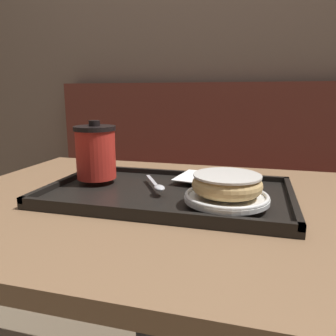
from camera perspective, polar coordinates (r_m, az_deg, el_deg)
wall_behind at (r=1.77m, az=8.74°, el=20.92°), size 8.00×0.05×2.40m
booth_bench at (r=1.64m, az=6.89°, el=-9.83°), size 1.62×0.44×1.00m
cafe_table at (r=0.77m, az=-2.82°, el=-17.07°), size 0.91×0.71×0.73m
serving_tray at (r=0.71m, az=0.00°, el=-4.48°), size 0.52×0.31×0.02m
napkin_paper at (r=0.78m, az=6.88°, el=-1.67°), size 0.15×0.14×0.00m
coffee_cup_front at (r=0.78m, az=-12.47°, el=2.75°), size 0.10×0.10×0.13m
plate_with_chocolate_donut at (r=0.62m, az=10.14°, el=-5.00°), size 0.16×0.16×0.01m
donut_chocolate_glazed at (r=0.61m, az=10.23°, el=-2.74°), size 0.13×0.13×0.04m
spoon at (r=0.69m, az=-1.88°, el=-3.13°), size 0.08×0.13×0.01m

